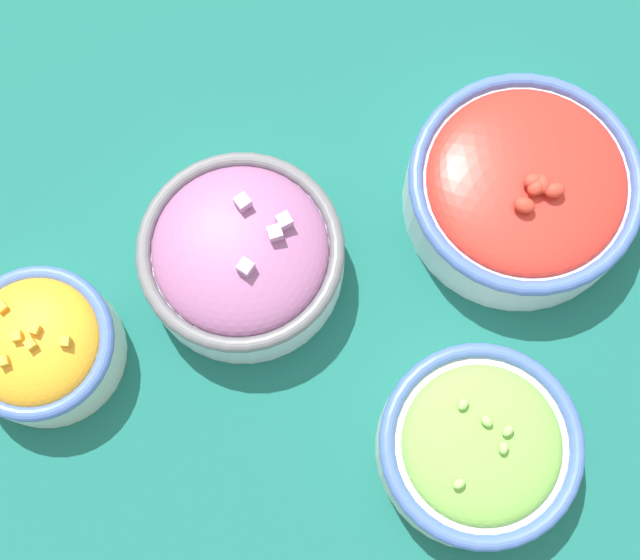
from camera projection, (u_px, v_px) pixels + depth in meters
The scene contains 5 objects.
ground_plane at pixel (320, 289), 0.74m from camera, with size 3.00×3.00×0.00m, color #196056.
bowl_red_onion at pixel (244, 249), 0.71m from camera, with size 0.16×0.16×0.08m.
bowl_squash at pixel (40, 345), 0.69m from camera, with size 0.12×0.12×0.07m.
bowl_lettuce at pixel (479, 446), 0.67m from camera, with size 0.15×0.15×0.07m.
bowl_cherry_tomatoes at pixel (523, 188), 0.72m from camera, with size 0.19×0.19×0.08m.
Camera 1 is at (-0.05, 0.18, 0.71)m, focal length 50.00 mm.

